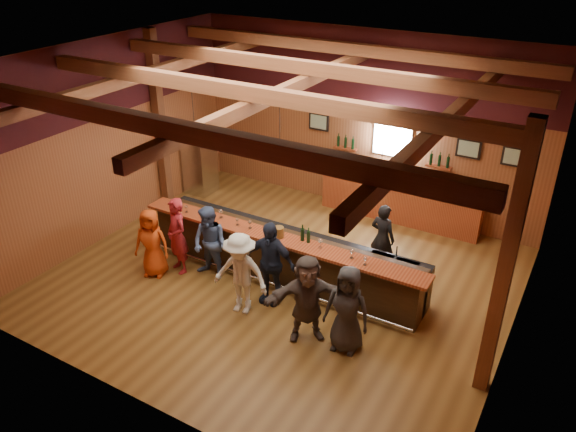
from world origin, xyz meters
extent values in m
plane|color=brown|center=(0.00, 0.00, 0.00)|extent=(9.00, 9.00, 0.00)
cube|color=brown|center=(0.00, 4.00, 2.25)|extent=(9.00, 0.04, 4.50)
cube|color=brown|center=(0.00, -4.00, 2.25)|extent=(9.00, 0.04, 4.50)
cube|color=brown|center=(-4.50, 0.00, 2.25)|extent=(0.04, 8.00, 4.50)
cube|color=brown|center=(4.50, 0.00, 2.25)|extent=(0.04, 8.00, 4.50)
cube|color=brown|center=(0.00, 0.00, 4.50)|extent=(9.00, 8.00, 0.04)
cube|color=#350E12|center=(0.00, 3.98, 3.65)|extent=(9.00, 0.01, 1.70)
cube|color=#350E12|center=(-4.48, 0.00, 3.65)|extent=(0.01, 8.00, 1.70)
cube|color=#350E12|center=(4.48, 0.00, 3.65)|extent=(0.01, 8.00, 1.70)
cube|color=#592D19|center=(-4.35, 1.50, 2.25)|extent=(0.22, 0.22, 4.50)
cube|color=#592D19|center=(4.35, -1.00, 2.25)|extent=(0.22, 0.22, 4.50)
cube|color=#592D19|center=(0.00, -3.00, 4.20)|extent=(8.80, 0.20, 0.25)
cube|color=#592D19|center=(0.00, -1.00, 4.20)|extent=(8.80, 0.20, 0.25)
cube|color=#592D19|center=(0.00, 1.00, 4.20)|extent=(8.80, 0.20, 0.25)
cube|color=#592D19|center=(0.00, 3.00, 4.20)|extent=(8.80, 0.20, 0.25)
cube|color=#592D19|center=(-3.00, 0.00, 3.95)|extent=(0.18, 7.80, 0.22)
cube|color=#592D19|center=(0.00, 0.00, 3.95)|extent=(0.18, 7.80, 0.22)
cube|color=#592D19|center=(3.00, 0.00, 3.95)|extent=(0.18, 7.80, 0.22)
cube|color=black|center=(0.00, 0.00, 0.53)|extent=(6.00, 0.60, 1.05)
cube|color=maroon|center=(0.00, -0.18, 1.08)|extent=(6.30, 0.50, 0.06)
cube|color=black|center=(0.00, 0.38, 0.93)|extent=(6.00, 0.48, 0.05)
cube|color=black|center=(0.00, 0.38, 0.45)|extent=(6.00, 0.48, 0.90)
cube|color=silver|center=(2.00, 0.38, 0.88)|extent=(0.45, 0.40, 0.14)
cube|color=silver|center=(2.50, 0.38, 0.88)|extent=(0.45, 0.40, 0.14)
cylinder|color=silver|center=(0.00, -0.42, 0.15)|extent=(6.00, 0.06, 0.06)
cube|color=maroon|center=(1.20, 3.72, 0.45)|extent=(4.00, 0.50, 0.90)
cube|color=black|center=(1.20, 3.72, 0.93)|extent=(4.00, 0.52, 0.05)
cube|color=silver|center=(0.80, 3.95, 2.05)|extent=(0.95, 0.08, 0.95)
cube|color=white|center=(0.80, 3.90, 2.05)|extent=(0.78, 0.01, 0.78)
cube|color=black|center=(-1.20, 3.94, 2.10)|extent=(0.55, 0.04, 0.45)
cube|color=silver|center=(-1.20, 3.92, 2.10)|extent=(0.45, 0.01, 0.35)
cube|color=black|center=(2.60, 3.94, 2.10)|extent=(0.55, 0.04, 0.45)
cube|color=silver|center=(2.60, 3.92, 2.10)|extent=(0.45, 0.01, 0.35)
cube|color=black|center=(3.60, 3.94, 2.10)|extent=(0.55, 0.04, 0.45)
cube|color=silver|center=(3.60, 3.92, 2.10)|extent=(0.45, 0.01, 0.35)
cube|color=maroon|center=(-0.40, 3.88, 1.55)|extent=(0.60, 0.18, 0.04)
cylinder|color=black|center=(-0.60, 3.88, 1.70)|extent=(0.07, 0.07, 0.26)
cylinder|color=black|center=(-0.40, 3.88, 1.70)|extent=(0.07, 0.07, 0.26)
cylinder|color=black|center=(-0.20, 3.88, 1.70)|extent=(0.07, 0.07, 0.26)
cube|color=maroon|center=(2.00, 3.88, 1.55)|extent=(0.60, 0.18, 0.04)
cylinder|color=black|center=(1.80, 3.88, 1.70)|extent=(0.07, 0.07, 0.26)
cylinder|color=black|center=(2.00, 3.88, 1.70)|extent=(0.07, 0.07, 0.26)
cylinder|color=black|center=(2.20, 3.88, 1.70)|extent=(0.07, 0.07, 0.26)
cylinder|color=black|center=(-2.00, 0.00, 3.33)|extent=(0.01, 0.01, 1.25)
sphere|color=orange|center=(-2.00, 0.00, 2.70)|extent=(0.24, 0.24, 0.24)
cylinder|color=black|center=(0.00, 0.00, 3.33)|extent=(0.01, 0.01, 1.25)
sphere|color=orange|center=(0.00, 0.00, 2.70)|extent=(0.24, 0.24, 0.24)
cylinder|color=black|center=(2.00, 0.00, 3.33)|extent=(0.01, 0.01, 1.25)
sphere|color=orange|center=(2.00, 0.00, 2.70)|extent=(0.24, 0.24, 0.24)
cube|color=silver|center=(-4.10, 2.60, 0.90)|extent=(0.70, 0.70, 1.80)
imported|color=#C94112|center=(-2.41, -1.16, 0.75)|extent=(0.85, 0.70, 1.50)
imported|color=maroon|center=(-2.04, -0.79, 0.84)|extent=(0.72, 0.61, 1.68)
imported|color=#455A8B|center=(-1.29, -0.65, 0.80)|extent=(0.84, 0.68, 1.61)
imported|color=silver|center=(-0.10, -1.30, 0.84)|extent=(1.15, 0.76, 1.67)
imported|color=#1B2237|center=(0.20, -0.74, 0.87)|extent=(1.05, 0.51, 1.74)
imported|color=#4C403D|center=(1.34, -1.34, 0.84)|extent=(1.55, 1.30, 1.67)
imported|color=#29282B|center=(2.06, -1.26, 0.82)|extent=(0.84, 0.59, 1.64)
imported|color=black|center=(1.65, 1.40, 0.77)|extent=(0.62, 0.46, 1.54)
cylinder|color=brown|center=(0.06, -0.16, 1.22)|extent=(0.20, 0.20, 0.22)
cylinder|color=black|center=(0.53, -0.05, 1.24)|extent=(0.08, 0.08, 0.26)
cylinder|color=black|center=(0.53, -0.05, 1.41)|extent=(0.03, 0.03, 0.09)
cylinder|color=black|center=(0.66, -0.05, 1.23)|extent=(0.07, 0.07, 0.24)
cylinder|color=black|center=(0.66, -0.05, 1.39)|extent=(0.02, 0.02, 0.08)
cylinder|color=silver|center=(-2.41, -0.16, 1.11)|extent=(0.06, 0.06, 0.01)
cylinder|color=silver|center=(-2.41, -0.16, 1.16)|extent=(0.01, 0.01, 0.09)
sphere|color=silver|center=(-2.41, -0.16, 1.24)|extent=(0.07, 0.07, 0.07)
cylinder|color=silver|center=(-2.20, -0.24, 1.11)|extent=(0.06, 0.06, 0.01)
cylinder|color=silver|center=(-2.20, -0.24, 1.16)|extent=(0.01, 0.01, 0.09)
sphere|color=silver|center=(-2.20, -0.24, 1.24)|extent=(0.07, 0.07, 0.07)
cylinder|color=silver|center=(-1.41, -0.08, 1.11)|extent=(0.08, 0.08, 0.01)
cylinder|color=silver|center=(-1.41, -0.08, 1.17)|extent=(0.01, 0.01, 0.11)
sphere|color=silver|center=(-1.41, -0.08, 1.26)|extent=(0.09, 0.09, 0.09)
cylinder|color=silver|center=(-0.93, -0.17, 1.11)|extent=(0.06, 0.06, 0.01)
cylinder|color=silver|center=(-0.93, -0.17, 1.16)|extent=(0.01, 0.01, 0.09)
sphere|color=silver|center=(-0.93, -0.17, 1.24)|extent=(0.07, 0.07, 0.07)
cylinder|color=silver|center=(-0.63, -0.15, 1.11)|extent=(0.07, 0.07, 0.01)
cylinder|color=silver|center=(-0.63, -0.15, 1.17)|extent=(0.01, 0.01, 0.10)
sphere|color=silver|center=(-0.63, -0.15, 1.25)|extent=(0.08, 0.08, 0.08)
cylinder|color=silver|center=(0.96, -0.13, 1.11)|extent=(0.08, 0.08, 0.01)
cylinder|color=silver|center=(0.96, -0.13, 1.17)|extent=(0.01, 0.01, 0.11)
sphere|color=silver|center=(0.96, -0.13, 1.26)|extent=(0.09, 0.09, 0.09)
cylinder|color=silver|center=(1.63, -0.16, 1.11)|extent=(0.07, 0.07, 0.01)
cylinder|color=silver|center=(1.63, -0.16, 1.17)|extent=(0.01, 0.01, 0.11)
sphere|color=silver|center=(1.63, -0.16, 1.26)|extent=(0.09, 0.09, 0.09)
cylinder|color=silver|center=(1.93, -0.25, 1.11)|extent=(0.07, 0.07, 0.01)
cylinder|color=silver|center=(1.93, -0.25, 1.17)|extent=(0.01, 0.01, 0.10)
sphere|color=silver|center=(1.93, -0.25, 1.24)|extent=(0.08, 0.08, 0.08)
camera|label=1|loc=(5.04, -8.39, 6.65)|focal=35.00mm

